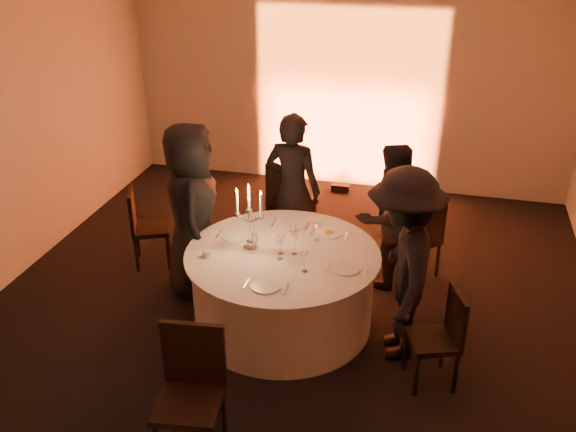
% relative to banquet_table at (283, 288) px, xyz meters
% --- Properties ---
extents(floor, '(7.00, 7.00, 0.00)m').
position_rel_banquet_table_xyz_m(floor, '(0.00, 0.00, -0.38)').
color(floor, black).
rests_on(floor, ground).
extents(wall_back, '(7.00, 0.00, 7.00)m').
position_rel_banquet_table_xyz_m(wall_back, '(0.00, 3.50, 1.12)').
color(wall_back, beige).
rests_on(wall_back, floor).
extents(uplighter_fixture, '(0.25, 0.12, 0.10)m').
position_rel_banquet_table_xyz_m(uplighter_fixture, '(0.00, 3.20, -0.33)').
color(uplighter_fixture, black).
rests_on(uplighter_fixture, floor).
extents(banquet_table, '(1.80, 1.80, 0.77)m').
position_rel_banquet_table_xyz_m(banquet_table, '(0.00, 0.00, 0.00)').
color(banquet_table, black).
rests_on(banquet_table, floor).
extents(chair_left, '(0.52, 0.52, 0.90)m').
position_rel_banquet_table_xyz_m(chair_left, '(-1.76, 0.72, 0.12)').
color(chair_left, black).
rests_on(chair_left, floor).
extents(chair_back_left, '(0.54, 0.54, 1.06)m').
position_rel_banquet_table_xyz_m(chair_back_left, '(-0.31, 1.47, 0.21)').
color(chair_back_left, black).
rests_on(chair_back_left, floor).
extents(chair_back_right, '(0.54, 0.54, 0.87)m').
position_rel_banquet_table_xyz_m(chair_back_right, '(1.21, 1.18, 0.10)').
color(chair_back_right, black).
rests_on(chair_back_right, floor).
extents(chair_right, '(0.49, 0.49, 0.87)m').
position_rel_banquet_table_xyz_m(chair_right, '(1.48, -0.48, 0.10)').
color(chair_right, black).
rests_on(chair_right, floor).
extents(chair_front, '(0.51, 0.51, 1.04)m').
position_rel_banquet_table_xyz_m(chair_front, '(-0.23, -1.69, 0.20)').
color(chair_front, black).
rests_on(chair_front, floor).
extents(guest_left, '(0.85, 1.03, 1.80)m').
position_rel_banquet_table_xyz_m(guest_left, '(-1.04, 0.40, 0.52)').
color(guest_left, black).
rests_on(guest_left, floor).
extents(guest_back_left, '(0.69, 0.51, 1.72)m').
position_rel_banquet_table_xyz_m(guest_back_left, '(-0.20, 1.20, 0.48)').
color(guest_back_left, black).
rests_on(guest_back_left, floor).
extents(guest_back_right, '(0.96, 0.94, 1.56)m').
position_rel_banquet_table_xyz_m(guest_back_right, '(0.87, 0.97, 0.39)').
color(guest_back_right, black).
rests_on(guest_back_right, floor).
extents(guest_right, '(0.81, 1.22, 1.76)m').
position_rel_banquet_table_xyz_m(guest_right, '(1.09, -0.16, 0.50)').
color(guest_right, black).
rests_on(guest_right, floor).
extents(plate_left, '(0.36, 0.28, 0.01)m').
position_rel_banquet_table_xyz_m(plate_left, '(-0.52, 0.20, 0.39)').
color(plate_left, white).
rests_on(plate_left, banquet_table).
extents(plate_back_left, '(0.35, 0.29, 0.01)m').
position_rel_banquet_table_xyz_m(plate_back_left, '(-0.07, 0.56, 0.39)').
color(plate_back_left, white).
rests_on(plate_back_left, banquet_table).
extents(plate_back_right, '(0.35, 0.25, 0.08)m').
position_rel_banquet_table_xyz_m(plate_back_right, '(0.34, 0.47, 0.40)').
color(plate_back_right, white).
rests_on(plate_back_right, banquet_table).
extents(plate_right, '(0.36, 0.25, 0.01)m').
position_rel_banquet_table_xyz_m(plate_right, '(0.61, -0.14, 0.39)').
color(plate_right, white).
rests_on(plate_right, banquet_table).
extents(plate_front, '(0.36, 0.26, 0.01)m').
position_rel_banquet_table_xyz_m(plate_front, '(0.01, -0.58, 0.39)').
color(plate_front, white).
rests_on(plate_front, banquet_table).
extents(coffee_cup, '(0.11, 0.11, 0.07)m').
position_rel_banquet_table_xyz_m(coffee_cup, '(-0.65, -0.23, 0.42)').
color(coffee_cup, white).
rests_on(coffee_cup, banquet_table).
extents(candelabra, '(0.28, 0.13, 0.66)m').
position_rel_banquet_table_xyz_m(candelabra, '(-0.31, -0.01, 0.62)').
color(candelabra, silver).
rests_on(candelabra, banquet_table).
extents(wine_glass_a, '(0.07, 0.07, 0.19)m').
position_rel_banquet_table_xyz_m(wine_glass_a, '(0.11, 0.00, 0.52)').
color(wine_glass_a, silver).
rests_on(wine_glass_a, banquet_table).
extents(wine_glass_b, '(0.07, 0.07, 0.19)m').
position_rel_banquet_table_xyz_m(wine_glass_b, '(-0.01, -0.02, 0.52)').
color(wine_glass_b, silver).
rests_on(wine_glass_b, banquet_table).
extents(wine_glass_c, '(0.07, 0.07, 0.19)m').
position_rel_banquet_table_xyz_m(wine_glass_c, '(0.27, -0.27, 0.52)').
color(wine_glass_c, silver).
rests_on(wine_glass_c, banquet_table).
extents(wine_glass_d, '(0.07, 0.07, 0.19)m').
position_rel_banquet_table_xyz_m(wine_glass_d, '(0.26, 0.30, 0.52)').
color(wine_glass_d, silver).
rests_on(wine_glass_d, banquet_table).
extents(wine_glass_e, '(0.07, 0.07, 0.19)m').
position_rel_banquet_table_xyz_m(wine_glass_e, '(-0.35, 0.26, 0.52)').
color(wine_glass_e, silver).
rests_on(wine_glass_e, banquet_table).
extents(wine_glass_f, '(0.07, 0.07, 0.19)m').
position_rel_banquet_table_xyz_m(wine_glass_f, '(0.00, -0.11, 0.52)').
color(wine_glass_f, silver).
rests_on(wine_glass_f, banquet_table).
extents(tumbler_a, '(0.07, 0.07, 0.09)m').
position_rel_banquet_table_xyz_m(tumbler_a, '(-0.31, 0.12, 0.43)').
color(tumbler_a, silver).
rests_on(tumbler_a, banquet_table).
extents(tumbler_b, '(0.07, 0.07, 0.09)m').
position_rel_banquet_table_xyz_m(tumbler_b, '(0.00, 0.38, 0.43)').
color(tumbler_b, silver).
rests_on(tumbler_b, banquet_table).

